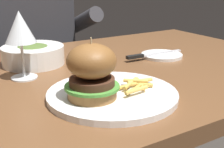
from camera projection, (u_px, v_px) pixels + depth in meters
The scene contains 9 objects.
dining_table at pixel (76, 103), 0.89m from camera, with size 1.46×0.80×0.74m.
main_plate at pixel (111, 95), 0.70m from camera, with size 0.29×0.29×0.01m, color white.
burger_sandwich at pixel (92, 71), 0.65m from camera, with size 0.12×0.12×0.13m.
fries_pile at pixel (136, 85), 0.72m from camera, with size 0.11×0.09×0.02m.
wine_glass at pixel (20, 29), 0.79m from camera, with size 0.08×0.08×0.18m.
bread_plate at pixel (162, 55), 1.04m from camera, with size 0.14×0.14×0.01m, color white.
table_knife at pixel (150, 55), 1.01m from camera, with size 0.22×0.02×0.01m.
soup_bowl at pixel (33, 54), 0.95m from camera, with size 0.19×0.19×0.06m.
diner_person at pixel (34, 69), 1.51m from camera, with size 0.51×0.36×1.18m.
Camera 1 is at (-0.35, -0.75, 1.01)m, focal length 50.00 mm.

